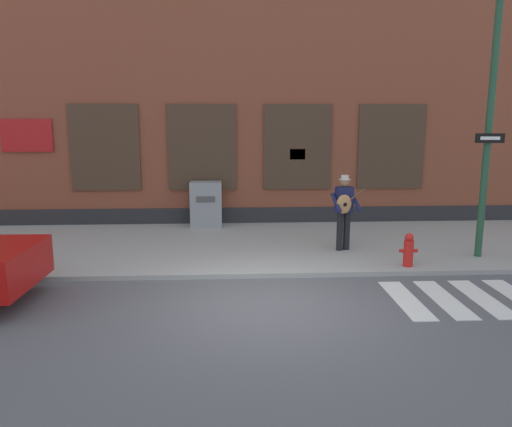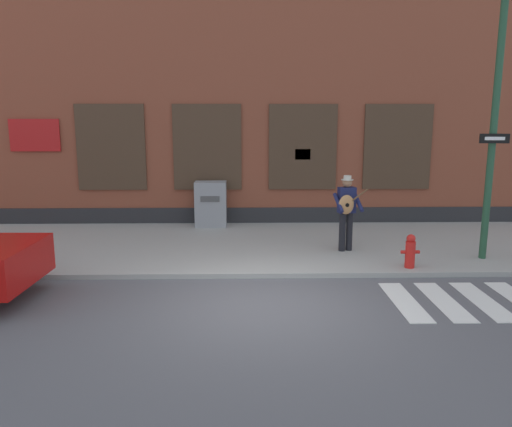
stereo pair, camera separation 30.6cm
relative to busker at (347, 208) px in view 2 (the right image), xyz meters
name	(u,v)px [view 2 (the right image)]	position (x,y,z in m)	size (l,w,h in m)	color
ground_plane	(262,305)	(-2.02, -3.06, -1.10)	(160.00, 160.00, 0.00)	#56565B
sidewalk	(257,245)	(-2.02, 0.74, -1.05)	(28.00, 4.84, 0.10)	#9E9E99
building_backdrop	(254,67)	(-2.02, 5.16, 3.59)	(28.00, 4.06, 9.38)	brown
busker	(347,208)	(0.00, 0.00, 0.00)	(0.76, 0.61, 1.74)	black
utility_box	(211,204)	(-3.28, 2.71, -0.36)	(0.87, 0.57, 1.27)	gray
fire_hydrant	(410,251)	(1.06, -1.33, -0.65)	(0.38, 0.20, 0.70)	red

